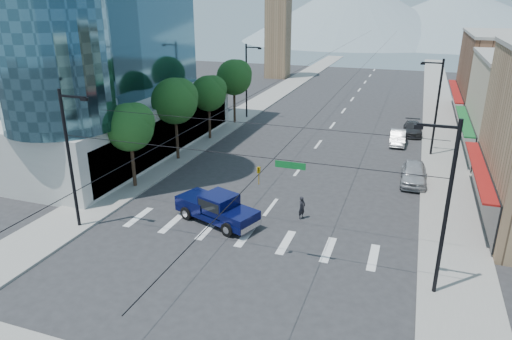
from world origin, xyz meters
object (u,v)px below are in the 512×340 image
Objects in this scene: pickup_truck at (217,207)px; parked_car_near at (414,173)px; parked_car_mid at (398,138)px; parked_car_far at (413,129)px; pedestrian at (302,208)px.

pickup_truck reaches higher than parked_car_near.
parked_car_near is 10.76m from parked_car_mid.
parked_car_near is at bearing -82.07° from parked_car_mid.
pickup_truck reaches higher than parked_car_far.
parked_car_far is (-0.45, 14.87, -0.15)m from parked_car_near.
parked_car_mid is (5.10, 19.76, -0.10)m from pedestrian.
parked_car_far is at bearing 8.10° from pedestrian.
parked_car_far is (6.45, 24.02, -0.12)m from pedestrian.
parked_car_near is (12.09, 11.48, -0.22)m from pickup_truck.
parked_car_far is at bearing 70.67° from parked_car_mid.
pickup_truck is at bearing -137.45° from parked_car_near.
parked_car_near reaches higher than parked_car_far.
pedestrian is 0.33× the size of parked_car_near.
parked_car_mid is at bearing 8.67° from pedestrian.
pickup_truck is 5.70m from pedestrian.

